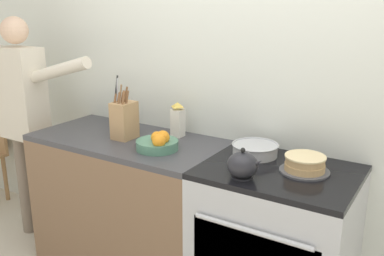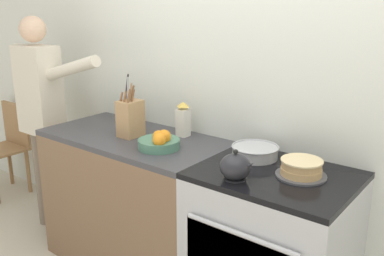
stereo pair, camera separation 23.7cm
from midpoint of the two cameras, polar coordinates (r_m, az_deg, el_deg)
The scene contains 12 objects.
wall_back at distance 2.53m, azimuth 11.43°, elevation 5.96°, with size 8.00×0.04×2.60m.
counter_cabinet at distance 2.92m, azimuth -5.15°, elevation -9.77°, with size 1.24×0.62×0.92m.
stove_range at distance 2.42m, azimuth 13.35°, elevation -16.05°, with size 0.79×0.65×0.92m.
layer_cake at distance 2.19m, azimuth 17.43°, elevation -5.25°, with size 0.25×0.25×0.09m.
tea_kettle at distance 2.07m, azimuth 9.11°, elevation -5.22°, with size 0.19×0.15×0.15m.
mixing_bowl at distance 2.39m, azimuth 11.24°, elevation -3.17°, with size 0.26×0.26×0.07m.
knife_block at distance 2.71m, azimuth -5.75°, elevation 1.29°, with size 0.12×0.15×0.32m.
utensil_crock at distance 3.00m, azimuth -6.22°, elevation 1.97°, with size 0.11×0.11×0.35m.
fruit_bowl at distance 2.48m, azimuth -1.63°, elevation -1.92°, with size 0.25×0.25×0.12m.
milk_carton at distance 2.70m, azimuth 1.32°, elevation 1.04°, with size 0.07×0.07×0.22m.
person_baker at distance 3.36m, azimuth -17.58°, elevation 2.66°, with size 0.93×0.20×1.66m.
dining_chair at distance 4.31m, azimuth -21.85°, elevation -1.82°, with size 0.40×0.40×0.84m.
Camera 2 is at (1.20, -1.52, 1.74)m, focal length 40.00 mm.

